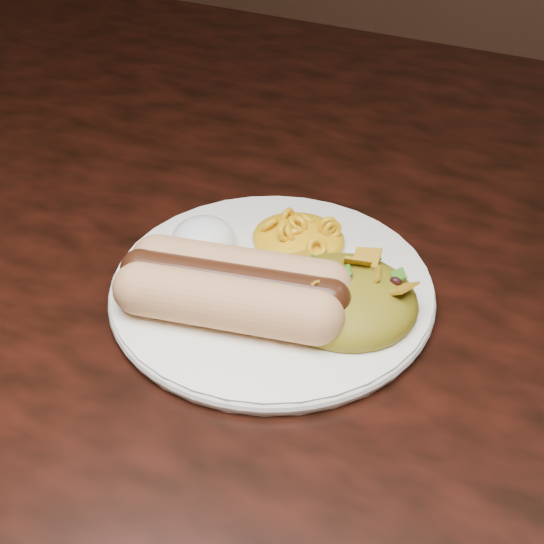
% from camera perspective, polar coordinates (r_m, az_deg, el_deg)
% --- Properties ---
extents(table, '(1.60, 0.90, 0.75)m').
position_cam_1_polar(table, '(0.71, 8.24, -3.80)').
color(table, black).
rests_on(table, floor).
extents(plate, '(0.29, 0.29, 0.01)m').
position_cam_1_polar(plate, '(0.58, 0.00, -1.27)').
color(plate, white).
rests_on(plate, table).
extents(hotdog, '(0.14, 0.09, 0.04)m').
position_cam_1_polar(hotdog, '(0.54, -2.96, -1.10)').
color(hotdog, tan).
rests_on(hotdog, plate).
extents(mac_and_cheese, '(0.08, 0.07, 0.03)m').
position_cam_1_polar(mac_and_cheese, '(0.61, 2.02, 3.35)').
color(mac_and_cheese, yellow).
rests_on(mac_and_cheese, plate).
extents(sour_cream, '(0.05, 0.05, 0.03)m').
position_cam_1_polar(sour_cream, '(0.61, -5.22, 3.10)').
color(sour_cream, white).
rests_on(sour_cream, plate).
extents(taco_salad, '(0.11, 0.10, 0.05)m').
position_cam_1_polar(taco_salad, '(0.55, 5.60, -1.22)').
color(taco_salad, '#B05F0C').
rests_on(taco_salad, plate).
extents(fork, '(0.02, 0.13, 0.00)m').
position_cam_1_polar(fork, '(0.62, -3.62, 0.86)').
color(fork, white).
rests_on(fork, table).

